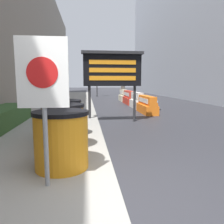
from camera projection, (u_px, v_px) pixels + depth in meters
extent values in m
plane|color=#2D2D33|center=(121.00, 204.00, 2.70)|extent=(120.00, 120.00, 0.00)
cube|color=gray|center=(19.00, 11.00, 11.21)|extent=(0.40, 50.40, 10.22)
cylinder|color=orange|center=(61.00, 142.00, 3.40)|extent=(0.83, 0.83, 0.85)
cylinder|color=black|center=(61.00, 113.00, 3.34)|extent=(0.86, 0.86, 0.06)
cylinder|color=orange|center=(63.00, 128.00, 4.42)|extent=(0.83, 0.83, 0.85)
cylinder|color=black|center=(62.00, 106.00, 4.36)|extent=(0.86, 0.86, 0.06)
cylinder|color=orange|center=(64.00, 119.00, 5.44)|extent=(0.83, 0.83, 0.85)
cylinder|color=black|center=(64.00, 101.00, 5.38)|extent=(0.86, 0.86, 0.06)
cylinder|color=gray|center=(45.00, 131.00, 2.76)|extent=(0.06, 0.06, 1.46)
cube|color=white|center=(43.00, 73.00, 2.64)|extent=(0.62, 0.04, 0.86)
cylinder|color=red|center=(42.00, 73.00, 2.62)|extent=(0.37, 0.01, 0.37)
cylinder|color=#28282B|center=(90.00, 104.00, 8.13)|extent=(0.10, 0.10, 1.35)
cylinder|color=#28282B|center=(135.00, 104.00, 8.33)|extent=(0.10, 0.10, 1.35)
cube|color=black|center=(112.00, 70.00, 8.06)|extent=(2.14, 0.24, 1.15)
cube|color=#28282B|center=(113.00, 53.00, 7.90)|extent=(2.26, 0.34, 0.10)
cube|color=orange|center=(113.00, 62.00, 7.89)|extent=(1.71, 0.02, 0.16)
cube|color=orange|center=(113.00, 70.00, 7.93)|extent=(1.71, 0.02, 0.16)
cube|color=orange|center=(113.00, 78.00, 7.97)|extent=(1.71, 0.02, 0.16)
cube|color=orange|center=(147.00, 109.00, 10.62)|extent=(0.59, 1.98, 0.42)
cube|color=orange|center=(147.00, 100.00, 10.57)|extent=(0.35, 1.98, 0.42)
cube|color=white|center=(143.00, 100.00, 10.55)|extent=(0.02, 1.59, 0.21)
cube|color=silver|center=(137.00, 104.00, 12.74)|extent=(0.52, 1.83, 0.46)
cube|color=silver|center=(137.00, 96.00, 12.68)|extent=(0.31, 1.83, 0.46)
cube|color=white|center=(134.00, 96.00, 12.66)|extent=(0.02, 1.46, 0.23)
cube|color=red|center=(129.00, 101.00, 15.10)|extent=(0.54, 2.09, 0.46)
cube|color=red|center=(129.00, 94.00, 15.04)|extent=(0.32, 2.09, 0.46)
cube|color=white|center=(126.00, 94.00, 15.02)|extent=(0.02, 1.67, 0.23)
cube|color=beige|center=(123.00, 98.00, 17.44)|extent=(0.51, 1.66, 0.46)
cube|color=beige|center=(123.00, 92.00, 17.38)|extent=(0.31, 1.66, 0.46)
cube|color=white|center=(121.00, 92.00, 17.36)|extent=(0.02, 1.33, 0.23)
cube|color=black|center=(156.00, 109.00, 11.95)|extent=(0.42, 0.42, 0.04)
cone|color=orange|center=(156.00, 102.00, 11.90)|extent=(0.34, 0.34, 0.71)
cylinder|color=white|center=(156.00, 102.00, 11.90)|extent=(0.19, 0.19, 0.10)
cylinder|color=#2D2D30|center=(97.00, 77.00, 22.92)|extent=(0.12, 0.12, 4.00)
cube|color=#23281E|center=(97.00, 62.00, 22.55)|extent=(0.28, 0.28, 0.84)
sphere|color=#360605|center=(97.00, 59.00, 22.36)|extent=(0.15, 0.15, 0.15)
sphere|color=gold|center=(97.00, 62.00, 22.40)|extent=(0.15, 0.15, 0.15)
sphere|color=black|center=(97.00, 65.00, 22.44)|extent=(0.15, 0.15, 0.15)
cylinder|color=#333338|center=(122.00, 95.00, 17.64)|extent=(0.14, 0.14, 0.87)
cylinder|color=#333338|center=(124.00, 95.00, 17.66)|extent=(0.14, 0.14, 0.87)
cube|color=#47423D|center=(123.00, 86.00, 17.54)|extent=(0.39, 0.53, 0.69)
sphere|color=#D07662|center=(123.00, 80.00, 17.48)|extent=(0.24, 0.24, 0.24)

